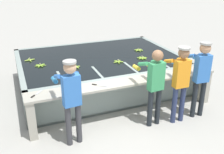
# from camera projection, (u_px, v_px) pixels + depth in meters

# --- Properties ---
(ground_plane) EXTENTS (80.00, 80.00, 0.00)m
(ground_plane) POSITION_uv_depth(u_px,v_px,m) (131.00, 120.00, 5.85)
(ground_plane) COLOR #A3A099
(ground_plane) RESTS_ON ground
(wash_tank) EXTENTS (4.36, 3.18, 0.87)m
(wash_tank) POSITION_uv_depth(u_px,v_px,m) (100.00, 71.00, 7.42)
(wash_tank) COLOR gray
(wash_tank) RESTS_ON ground
(work_ledge) EXTENTS (4.36, 0.45, 0.87)m
(work_ledge) POSITION_uv_depth(u_px,v_px,m) (127.00, 91.00, 5.80)
(work_ledge) COLOR #A8A393
(work_ledge) RESTS_ON ground
(worker_0) EXTENTS (0.45, 0.74, 1.68)m
(worker_0) POSITION_uv_depth(u_px,v_px,m) (71.00, 95.00, 4.73)
(worker_0) COLOR #38383D
(worker_0) RESTS_ON ground
(worker_1) EXTENTS (0.44, 0.73, 1.68)m
(worker_1) POSITION_uv_depth(u_px,v_px,m) (155.00, 81.00, 5.33)
(worker_1) COLOR #1E2328
(worker_1) RESTS_ON ground
(worker_2) EXTENTS (0.41, 0.72, 1.70)m
(worker_2) POSITION_uv_depth(u_px,v_px,m) (180.00, 77.00, 5.44)
(worker_2) COLOR navy
(worker_2) RESTS_ON ground
(worker_3) EXTENTS (0.45, 0.74, 1.73)m
(worker_3) POSITION_uv_depth(u_px,v_px,m) (201.00, 72.00, 5.64)
(worker_3) COLOR #1E2328
(worker_3) RESTS_ON ground
(banana_bunch_floating_0) EXTENTS (0.27, 0.28, 0.08)m
(banana_bunch_floating_0) POSITION_uv_depth(u_px,v_px,m) (139.00, 50.00, 7.77)
(banana_bunch_floating_0) COLOR #93BC3D
(banana_bunch_floating_0) RESTS_ON wash_tank
(banana_bunch_floating_1) EXTENTS (0.28, 0.28, 0.08)m
(banana_bunch_floating_1) POSITION_uv_depth(u_px,v_px,m) (40.00, 65.00, 6.56)
(banana_bunch_floating_1) COLOR #7FAD33
(banana_bunch_floating_1) RESTS_ON wash_tank
(banana_bunch_floating_2) EXTENTS (0.28, 0.28, 0.08)m
(banana_bunch_floating_2) POSITION_uv_depth(u_px,v_px,m) (142.00, 58.00, 7.09)
(banana_bunch_floating_2) COLOR #8CB738
(banana_bunch_floating_2) RESTS_ON wash_tank
(banana_bunch_floating_3) EXTENTS (0.28, 0.28, 0.08)m
(banana_bunch_floating_3) POSITION_uv_depth(u_px,v_px,m) (30.00, 60.00, 6.94)
(banana_bunch_floating_3) COLOR #9EC642
(banana_bunch_floating_3) RESTS_ON wash_tank
(banana_bunch_floating_4) EXTENTS (0.27, 0.28, 0.08)m
(banana_bunch_floating_4) POSITION_uv_depth(u_px,v_px,m) (118.00, 62.00, 6.82)
(banana_bunch_floating_4) COLOR #8CB738
(banana_bunch_floating_4) RESTS_ON wash_tank
(banana_bunch_floating_5) EXTENTS (0.28, 0.26, 0.08)m
(banana_bunch_floating_5) POSITION_uv_depth(u_px,v_px,m) (75.00, 67.00, 6.46)
(banana_bunch_floating_5) COLOR #9EC642
(banana_bunch_floating_5) RESTS_ON wash_tank
(knife_0) EXTENTS (0.26, 0.27, 0.02)m
(knife_0) POSITION_uv_depth(u_px,v_px,m) (35.00, 95.00, 5.06)
(knife_0) COLOR silver
(knife_0) RESTS_ON work_ledge
(knife_1) EXTENTS (0.28, 0.26, 0.02)m
(knife_1) POSITION_uv_depth(u_px,v_px,m) (97.00, 85.00, 5.48)
(knife_1) COLOR silver
(knife_1) RESTS_ON work_ledge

